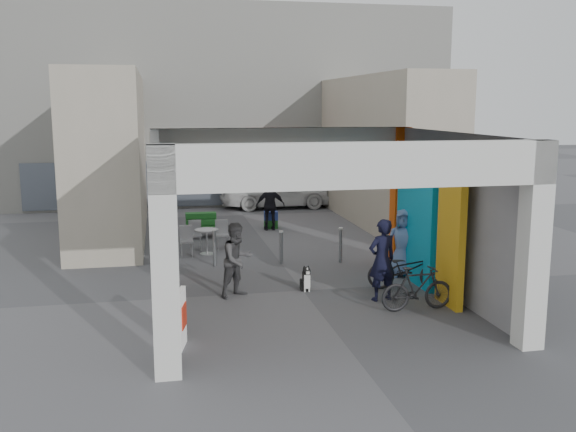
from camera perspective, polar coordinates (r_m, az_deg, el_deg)
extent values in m
plane|color=#545358|center=(14.27, 1.31, -6.64)|extent=(90.00, 90.00, 0.00)
cube|color=silver|center=(9.62, -10.91, -4.20)|extent=(0.40, 0.40, 3.50)
cube|color=silver|center=(15.51, -11.21, 1.14)|extent=(0.40, 0.40, 3.50)
cube|color=silver|center=(11.36, 20.98, -2.51)|extent=(0.40, 0.40, 3.50)
cube|color=#DE500D|center=(16.65, 9.92, 1.77)|extent=(0.40, 0.40, 3.50)
plane|color=silver|center=(12.55, -11.10, -0.91)|extent=(0.00, 6.40, 6.40)
plane|color=gray|center=(13.93, 14.40, 0.03)|extent=(0.00, 6.40, 6.40)
cube|color=#0B96BF|center=(14.94, 11.31, -0.56)|extent=(0.15, 2.00, 2.80)
cube|color=gold|center=(13.34, 14.29, -1.93)|extent=(0.15, 1.00, 2.80)
plane|color=#A6A6A1|center=(12.72, 2.38, 7.36)|extent=(6.40, 6.40, 0.00)
cube|color=silver|center=(15.71, -0.31, 6.57)|extent=(6.40, 0.30, 0.70)
cube|color=silver|center=(9.81, 6.65, 4.50)|extent=(6.40, 0.30, 0.70)
cube|color=silver|center=(15.88, -0.43, 6.43)|extent=(4.20, 0.05, 0.55)
cube|color=silver|center=(27.50, -5.23, 9.73)|extent=(18.00, 4.00, 8.00)
cube|color=#515966|center=(25.65, -4.61, 3.01)|extent=(16.20, 0.06, 1.80)
cube|color=white|center=(25.35, -9.20, 6.92)|extent=(2.60, 0.06, 0.50)
cube|color=red|center=(25.73, -1.33, 7.09)|extent=(2.20, 0.06, 0.50)
cube|color=#AA9D8C|center=(20.94, -15.52, 5.26)|extent=(2.00, 9.00, 5.00)
cube|color=#AA9D8C|center=(22.21, 8.42, 5.76)|extent=(2.00, 9.00, 5.00)
cylinder|color=gray|center=(16.35, -6.55, -2.86)|extent=(0.09, 0.09, 0.94)
cylinder|color=gray|center=(16.58, -0.61, -2.81)|extent=(0.09, 0.09, 0.83)
cylinder|color=gray|center=(16.73, 4.69, -2.61)|extent=(0.09, 0.09, 0.90)
cube|color=silver|center=(11.07, -9.47, -9.01)|extent=(0.19, 0.55, 1.00)
cube|color=red|center=(11.06, -9.27, -8.76)|extent=(0.12, 0.38, 0.40)
cube|color=silver|center=(15.41, -10.11, -3.62)|extent=(0.16, 0.56, 1.00)
cube|color=red|center=(15.40, -9.97, -3.43)|extent=(0.10, 0.39, 0.40)
cylinder|color=#9D9EA2|center=(17.73, -7.22, -2.32)|extent=(0.06, 0.06, 0.67)
cylinder|color=#9D9EA2|center=(17.80, -7.20, -3.34)|extent=(0.41, 0.41, 0.02)
cylinder|color=#9D9EA2|center=(17.66, -7.24, -1.26)|extent=(0.65, 0.65, 0.05)
cube|color=#9D9EA2|center=(17.54, -8.99, -2.91)|extent=(0.35, 0.35, 0.42)
cube|color=#9D9EA2|center=(17.62, -9.05, -1.48)|extent=(0.35, 0.05, 0.42)
cube|color=#9D9EA2|center=(18.24, -5.87, -2.34)|extent=(0.35, 0.35, 0.42)
cube|color=#9D9EA2|center=(18.32, -5.94, -0.97)|extent=(0.35, 0.05, 0.42)
cube|color=#9D9EA2|center=(18.28, -8.22, -2.37)|extent=(0.35, 0.35, 0.42)
cube|color=#9D9EA2|center=(18.36, -8.28, -1.00)|extent=(0.35, 0.05, 0.42)
cube|color=black|center=(20.05, -7.70, -1.47)|extent=(1.12, 0.56, 0.28)
cube|color=#19581C|center=(19.89, -7.68, -1.15)|extent=(0.94, 0.33, 0.17)
cube|color=#19581C|center=(19.99, -7.72, -0.54)|extent=(0.94, 0.33, 0.17)
cube|color=#19581C|center=(20.10, -7.76, 0.05)|extent=(0.94, 0.33, 0.17)
cube|color=#19581C|center=(21.31, -1.52, -0.71)|extent=(0.49, 0.40, 0.28)
cube|color=navy|center=(21.26, -1.53, 0.03)|extent=(0.49, 0.40, 0.28)
cube|color=black|center=(14.31, 1.53, -6.14)|extent=(0.22, 0.29, 0.22)
cube|color=black|center=(14.16, 1.64, -5.64)|extent=(0.17, 0.14, 0.32)
cube|color=white|center=(14.09, 1.72, -5.87)|extent=(0.13, 0.03, 0.31)
cylinder|color=white|center=(14.13, 1.50, -6.28)|extent=(0.04, 0.04, 0.25)
cylinder|color=white|center=(14.15, 1.90, -6.26)|extent=(0.04, 0.04, 0.25)
sphere|color=black|center=(14.09, 1.66, -4.88)|extent=(0.17, 0.17, 0.17)
cube|color=white|center=(14.01, 1.75, -5.05)|extent=(0.07, 0.11, 0.05)
cone|color=black|center=(14.09, 1.45, -4.54)|extent=(0.06, 0.06, 0.07)
cone|color=black|center=(14.11, 1.81, -4.52)|extent=(0.06, 0.06, 0.07)
imported|color=black|center=(13.52, 8.36, -3.89)|extent=(0.71, 0.55, 1.73)
imported|color=#424244|center=(13.71, -4.52, -3.89)|extent=(0.98, 0.92, 1.60)
imported|color=#5877AC|center=(15.47, 10.18, -2.38)|extent=(0.93, 0.77, 1.63)
imported|color=black|center=(20.87, -1.58, 0.92)|extent=(0.96, 0.44, 1.61)
imported|color=black|center=(14.51, 10.54, -4.65)|extent=(1.84, 0.99, 0.92)
imported|color=black|center=(13.08, 11.42, -6.33)|extent=(1.51, 0.47, 0.90)
imported|color=silver|center=(25.46, -1.14, 2.41)|extent=(4.36, 1.78, 1.48)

